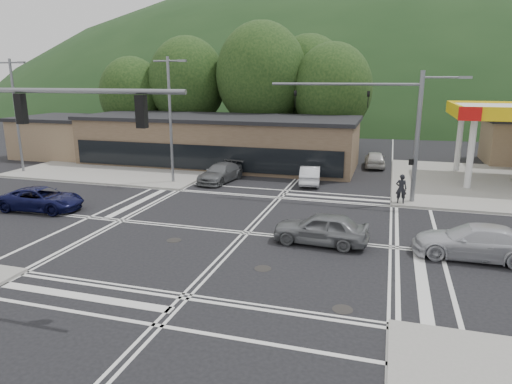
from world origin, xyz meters
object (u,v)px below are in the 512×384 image
(car_queue_a, at_px, (310,175))
(pedestrian, at_px, (401,189))
(car_queue_b, at_px, (375,159))
(car_grey_center, at_px, (321,228))
(car_silver_east, at_px, (475,242))
(car_blue_west, at_px, (42,199))
(car_northbound, at_px, (221,173))

(car_queue_a, relative_size, pedestrian, 2.26)
(car_queue_b, height_order, pedestrian, pedestrian)
(car_grey_center, xyz_separation_m, pedestrian, (3.67, 7.93, 0.30))
(car_grey_center, xyz_separation_m, car_silver_east, (6.63, 0.13, -0.01))
(car_queue_b, bearing_deg, car_silver_east, 99.62)
(pedestrian, bearing_deg, car_grey_center, 66.71)
(car_blue_west, distance_m, car_northbound, 12.44)
(car_queue_a, distance_m, car_northbound, 6.65)
(pedestrian, bearing_deg, car_queue_b, -79.05)
(car_silver_east, bearing_deg, pedestrian, -158.08)
(pedestrian, bearing_deg, car_blue_west, 20.64)
(car_blue_west, relative_size, car_northbound, 1.03)
(car_blue_west, xyz_separation_m, car_queue_a, (13.94, 11.22, -0.00))
(car_northbound, bearing_deg, pedestrian, -4.39)
(car_silver_east, bearing_deg, car_blue_west, -90.81)
(car_queue_b, distance_m, car_northbound, 14.14)
(car_grey_center, relative_size, pedestrian, 2.46)
(car_queue_b, bearing_deg, car_grey_center, 80.85)
(car_grey_center, bearing_deg, car_queue_a, -164.94)
(car_northbound, bearing_deg, car_grey_center, -41.29)
(car_grey_center, bearing_deg, car_blue_west, -90.32)
(car_blue_west, bearing_deg, car_queue_b, -47.59)
(car_queue_b, bearing_deg, car_northbound, 35.66)
(car_grey_center, distance_m, car_queue_a, 12.43)
(car_blue_west, bearing_deg, pedestrian, -74.82)
(car_grey_center, xyz_separation_m, car_queue_b, (1.67, 20.02, -0.06))
(car_silver_east, height_order, car_queue_b, car_silver_east)
(car_grey_center, height_order, car_queue_b, car_grey_center)
(car_northbound, bearing_deg, car_queue_b, 48.79)
(car_blue_west, xyz_separation_m, pedestrian, (20.24, 7.00, 0.38))
(car_silver_east, distance_m, car_queue_b, 20.50)
(car_silver_east, bearing_deg, car_queue_b, -164.85)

